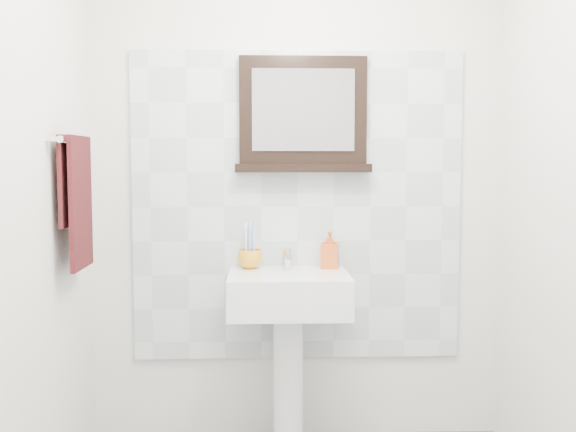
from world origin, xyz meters
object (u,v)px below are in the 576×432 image
at_px(pedestal_sink, 288,312).
at_px(hand_towel, 76,192).
at_px(soap_dispenser, 330,250).
at_px(toothbrush_cup, 250,259).
at_px(framed_mirror, 303,118).

distance_m(pedestal_sink, hand_towel, 1.08).
bearing_deg(soap_dispenser, toothbrush_cup, -168.01).
xyz_separation_m(pedestal_sink, framed_mirror, (0.08, 0.19, 0.90)).
bearing_deg(pedestal_sink, toothbrush_cup, 143.31).
distance_m(toothbrush_cup, framed_mirror, 0.72).
bearing_deg(hand_towel, framed_mirror, 24.00).
bearing_deg(framed_mirror, soap_dispenser, -22.22).
bearing_deg(toothbrush_cup, hand_towel, -152.01).
distance_m(framed_mirror, hand_towel, 1.11).
bearing_deg(toothbrush_cup, pedestal_sink, -36.69).
relative_size(pedestal_sink, framed_mirror, 1.48).
relative_size(soap_dispenser, hand_towel, 0.32).
bearing_deg(toothbrush_cup, soap_dispenser, 0.19).
height_order(pedestal_sink, hand_towel, hand_towel).
relative_size(framed_mirror, hand_towel, 1.18).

